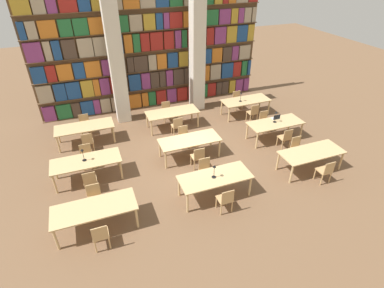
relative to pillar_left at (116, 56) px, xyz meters
The scene contains 36 objects.
ground_plane 5.28m from the pillar_left, 64.94° to the right, with size 40.00×40.00×0.00m, color brown.
bookshelf_bank 2.15m from the pillar_left, 30.20° to the left, with size 10.85×0.35×5.50m.
pillar_left is the anchor object (origin of this frame).
pillar_center 3.68m from the pillar_left, ahead, with size 0.60×0.60×6.00m.
reading_table_0 7.00m from the pillar_left, 106.26° to the right, with size 2.29×0.95×0.78m.
chair_0 7.75m from the pillar_left, 104.27° to the right, with size 0.42×0.40×0.88m.
chair_1 6.39m from the pillar_left, 107.92° to the right, with size 0.42×0.40×0.88m.
reading_table_1 6.94m from the pillar_left, 73.97° to the right, with size 2.29×0.95×0.78m.
chair_2 7.70m from the pillar_left, 75.57° to the right, with size 0.42×0.40×0.88m.
chair_3 6.34m from the pillar_left, 71.85° to the right, with size 0.42×0.40×0.88m.
desk_lamp_0 6.82m from the pillar_left, 74.45° to the right, with size 0.14×0.14×0.46m.
reading_table_2 8.66m from the pillar_left, 48.36° to the right, with size 2.29×0.95×0.78m.
chair_4 9.29m from the pillar_left, 51.53° to the right, with size 0.42×0.40×0.88m.
chair_5 8.20m from the pillar_left, 44.59° to the right, with size 0.42×0.40×0.88m.
reading_table_3 4.97m from the pillar_left, 115.47° to the right, with size 2.29×0.95×0.78m.
chair_6 5.68m from the pillar_left, 111.53° to the right, with size 0.42×0.40×0.88m.
chair_7 4.49m from the pillar_left, 120.12° to the right, with size 0.42×0.40×0.88m.
desk_lamp_1 4.80m from the pillar_left, 116.04° to the right, with size 0.14×0.14×0.46m.
reading_table_4 4.93m from the pillar_left, 65.24° to the right, with size 2.29×0.95×0.78m.
chair_8 5.67m from the pillar_left, 68.44° to the right, with size 0.42×0.40×0.88m.
chair_9 4.48m from the pillar_left, 59.79° to the right, with size 0.42×0.40×0.88m.
reading_table_5 7.23m from the pillar_left, 35.40° to the right, with size 2.29×0.95×0.78m.
chair_10 7.74m from the pillar_left, 40.27° to the right, with size 0.42×0.40×0.88m.
chair_11 6.91m from the pillar_left, 29.92° to the right, with size 0.42×0.40×0.88m.
desk_lamp_2 7.08m from the pillar_left, 35.30° to the right, with size 0.14×0.14×0.49m.
laptop 7.19m from the pillar_left, 32.61° to the right, with size 0.32×0.22×0.21m.
reading_table_6 3.28m from the pillar_left, 139.56° to the right, with size 2.29×0.95×0.78m.
chair_12 3.82m from the pillar_left, 127.64° to the right, with size 0.42×0.40×0.88m.
chair_13 3.16m from the pillar_left, 156.60° to the right, with size 0.42×0.40×0.88m.
reading_table_7 3.36m from the pillar_left, 38.59° to the right, with size 2.29×0.95×0.78m.
chair_14 3.89m from the pillar_left, 50.56° to the right, with size 0.42×0.40×0.88m.
chair_15 3.24m from the pillar_left, 22.33° to the right, with size 0.42×0.40×0.88m.
reading_table_8 6.21m from the pillar_left, 15.95° to the right, with size 2.29×0.95×0.78m.
chair_16 6.51m from the pillar_left, 23.00° to the right, with size 0.42×0.40×0.88m.
chair_17 6.13m from the pillar_left, ahead, with size 0.42×0.40×0.88m.
desk_lamp_3 5.81m from the pillar_left, 17.34° to the right, with size 0.14×0.14×0.44m.
Camera 1 is at (-3.29, -8.90, 6.65)m, focal length 28.00 mm.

